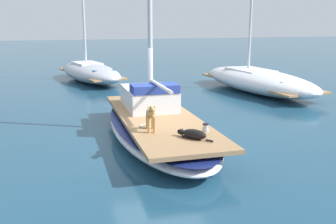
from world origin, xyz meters
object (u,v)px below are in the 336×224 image
at_px(moored_boat_far_astern, 90,72).
at_px(dog_black, 193,134).
at_px(coiled_rope, 146,126).
at_px(dog_tan, 151,114).
at_px(sailboat_main, 158,128).
at_px(deck_winch, 206,128).
at_px(moored_boat_starboard_side, 258,80).

bearing_deg(moored_boat_far_astern, dog_black, -85.36).
bearing_deg(coiled_rope, dog_black, -57.91).
height_order(dog_black, dog_tan, dog_tan).
bearing_deg(dog_tan, sailboat_main, 69.02).
distance_m(deck_winch, moored_boat_far_astern, 13.26).
relative_size(sailboat_main, moored_boat_far_astern, 1.05).
bearing_deg(deck_winch, dog_tan, 162.35).
xyz_separation_m(dog_tan, coiled_rope, (-0.02, 0.44, -0.40)).
relative_size(sailboat_main, dog_black, 9.02).
height_order(dog_black, moored_boat_starboard_side, moored_boat_starboard_side).
xyz_separation_m(dog_black, moored_boat_far_astern, (-1.10, 13.61, -0.23)).
bearing_deg(dog_black, dog_tan, 132.83).
xyz_separation_m(coiled_rope, moored_boat_far_astern, (-0.30, 12.33, -0.14)).
relative_size(dog_black, moored_boat_starboard_side, 0.10).
height_order(sailboat_main, moored_boat_far_astern, moored_boat_far_astern).
height_order(sailboat_main, dog_black, dog_black).
distance_m(dog_tan, coiled_rope, 0.59).
distance_m(sailboat_main, coiled_rope, 1.19).
relative_size(coiled_rope, moored_boat_far_astern, 0.05).
bearing_deg(dog_black, moored_boat_starboard_side, 53.38).
relative_size(dog_black, moored_boat_far_astern, 0.12).
relative_size(dog_tan, moored_boat_starboard_side, 0.12).
distance_m(dog_black, deck_winch, 0.65).
relative_size(coiled_rope, moored_boat_starboard_side, 0.04).
xyz_separation_m(sailboat_main, coiled_rope, (-0.57, -0.99, 0.35)).
xyz_separation_m(deck_winch, coiled_rope, (-1.28, 0.84, -0.08)).
xyz_separation_m(sailboat_main, moored_boat_far_astern, (-0.87, 11.34, 0.21)).
relative_size(dog_black, deck_winch, 3.83).
bearing_deg(sailboat_main, dog_tan, -110.98).
relative_size(deck_winch, moored_boat_starboard_side, 0.03).
height_order(deck_winch, moored_boat_far_astern, moored_boat_far_astern).
xyz_separation_m(sailboat_main, moored_boat_starboard_side, (6.37, 5.99, 0.22)).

